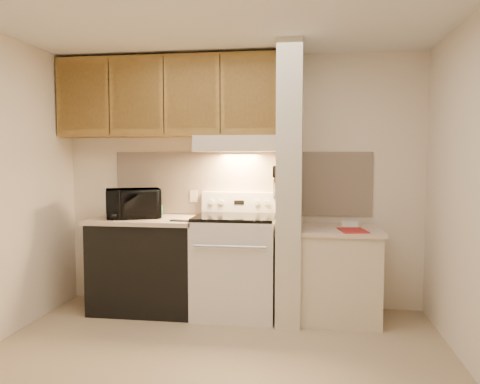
# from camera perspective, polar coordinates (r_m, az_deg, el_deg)

# --- Properties ---
(floor) EXTENTS (3.60, 3.60, 0.00)m
(floor) POSITION_cam_1_polar(r_m,az_deg,el_deg) (3.57, -3.53, -20.53)
(floor) COLOR tan
(floor) RESTS_ON ground
(ceiling) EXTENTS (3.60, 3.60, 0.00)m
(ceiling) POSITION_cam_1_polar(r_m,az_deg,el_deg) (3.40, -3.74, 21.43)
(ceiling) COLOR white
(ceiling) RESTS_ON wall_back
(wall_back) EXTENTS (3.60, 2.50, 0.02)m
(wall_back) POSITION_cam_1_polar(r_m,az_deg,el_deg) (4.73, 0.06, 1.25)
(wall_back) COLOR #F0E1CB
(wall_back) RESTS_ON floor
(backsplash) EXTENTS (2.60, 0.02, 0.63)m
(backsplash) POSITION_cam_1_polar(r_m,az_deg,el_deg) (4.72, 0.04, 1.06)
(backsplash) COLOR #FFE5CE
(backsplash) RESTS_ON wall_back
(range_body) EXTENTS (0.76, 0.65, 0.92)m
(range_body) POSITION_cam_1_polar(r_m,az_deg,el_deg) (4.50, -0.56, -9.07)
(range_body) COLOR silver
(range_body) RESTS_ON floor
(oven_window) EXTENTS (0.50, 0.01, 0.30)m
(oven_window) POSITION_cam_1_polar(r_m,az_deg,el_deg) (4.19, -1.22, -9.52)
(oven_window) COLOR black
(oven_window) RESTS_ON range_body
(oven_handle) EXTENTS (0.65, 0.02, 0.02)m
(oven_handle) POSITION_cam_1_polar(r_m,az_deg,el_deg) (4.10, -1.31, -6.66)
(oven_handle) COLOR silver
(oven_handle) RESTS_ON range_body
(cooktop) EXTENTS (0.74, 0.64, 0.03)m
(cooktop) POSITION_cam_1_polar(r_m,az_deg,el_deg) (4.42, -0.56, -3.06)
(cooktop) COLOR black
(cooktop) RESTS_ON range_body
(range_backguard) EXTENTS (0.76, 0.08, 0.20)m
(range_backguard) POSITION_cam_1_polar(r_m,az_deg,el_deg) (4.68, -0.04, -1.23)
(range_backguard) COLOR silver
(range_backguard) RESTS_ON range_body
(range_display) EXTENTS (0.10, 0.01, 0.04)m
(range_display) POSITION_cam_1_polar(r_m,az_deg,el_deg) (4.64, -0.11, -1.28)
(range_display) COLOR black
(range_display) RESTS_ON range_backguard
(range_knob_left_outer) EXTENTS (0.05, 0.02, 0.05)m
(range_knob_left_outer) POSITION_cam_1_polar(r_m,az_deg,el_deg) (4.69, -3.51, -1.23)
(range_knob_left_outer) COLOR silver
(range_knob_left_outer) RESTS_ON range_backguard
(range_knob_left_inner) EXTENTS (0.05, 0.02, 0.05)m
(range_knob_left_inner) POSITION_cam_1_polar(r_m,az_deg,el_deg) (4.67, -2.31, -1.25)
(range_knob_left_inner) COLOR silver
(range_knob_left_inner) RESTS_ON range_backguard
(range_knob_right_inner) EXTENTS (0.05, 0.02, 0.05)m
(range_knob_right_inner) POSITION_cam_1_polar(r_m,az_deg,el_deg) (4.62, 2.09, -1.31)
(range_knob_right_inner) COLOR silver
(range_knob_right_inner) RESTS_ON range_backguard
(range_knob_right_outer) EXTENTS (0.05, 0.02, 0.05)m
(range_knob_right_outer) POSITION_cam_1_polar(r_m,az_deg,el_deg) (4.61, 3.33, -1.33)
(range_knob_right_outer) COLOR silver
(range_knob_right_outer) RESTS_ON range_backguard
(dishwasher_front) EXTENTS (1.00, 0.63, 0.87)m
(dishwasher_front) POSITION_cam_1_polar(r_m,az_deg,el_deg) (4.73, -11.28, -8.82)
(dishwasher_front) COLOR black
(dishwasher_front) RESTS_ON floor
(left_countertop) EXTENTS (1.04, 0.67, 0.04)m
(left_countertop) POSITION_cam_1_polar(r_m,az_deg,el_deg) (4.65, -11.36, -3.34)
(left_countertop) COLOR beige
(left_countertop) RESTS_ON dishwasher_front
(spoon_rest) EXTENTS (0.20, 0.08, 0.01)m
(spoon_rest) POSITION_cam_1_polar(r_m,az_deg,el_deg) (4.33, -7.24, -3.48)
(spoon_rest) COLOR black
(spoon_rest) RESTS_ON left_countertop
(teal_jar) EXTENTS (0.11, 0.11, 0.11)m
(teal_jar) POSITION_cam_1_polar(r_m,az_deg,el_deg) (4.83, -9.94, -2.16)
(teal_jar) COLOR #2C635B
(teal_jar) RESTS_ON left_countertop
(outlet) EXTENTS (0.08, 0.01, 0.12)m
(outlet) POSITION_cam_1_polar(r_m,az_deg,el_deg) (4.80, -5.66, -0.51)
(outlet) COLOR beige
(outlet) RESTS_ON backsplash
(microwave) EXTENTS (0.61, 0.52, 0.28)m
(microwave) POSITION_cam_1_polar(r_m,az_deg,el_deg) (4.65, -12.90, -1.36)
(microwave) COLOR black
(microwave) RESTS_ON left_countertop
(partition_pillar) EXTENTS (0.22, 0.70, 2.50)m
(partition_pillar) POSITION_cam_1_polar(r_m,az_deg,el_deg) (4.34, 6.10, 0.96)
(partition_pillar) COLOR beige
(partition_pillar) RESTS_ON floor
(pillar_trim) EXTENTS (0.01, 0.70, 0.04)m
(pillar_trim) POSITION_cam_1_polar(r_m,az_deg,el_deg) (4.34, 4.58, 1.63)
(pillar_trim) COLOR olive
(pillar_trim) RESTS_ON partition_pillar
(knife_strip) EXTENTS (0.02, 0.42, 0.04)m
(knife_strip) POSITION_cam_1_polar(r_m,az_deg,el_deg) (4.29, 4.46, 1.87)
(knife_strip) COLOR black
(knife_strip) RESTS_ON partition_pillar
(knife_blade_a) EXTENTS (0.01, 0.03, 0.16)m
(knife_blade_a) POSITION_cam_1_polar(r_m,az_deg,el_deg) (4.13, 4.13, 0.39)
(knife_blade_a) COLOR silver
(knife_blade_a) RESTS_ON knife_strip
(knife_handle_a) EXTENTS (0.02, 0.02, 0.10)m
(knife_handle_a) POSITION_cam_1_polar(r_m,az_deg,el_deg) (4.12, 4.14, 2.47)
(knife_handle_a) COLOR black
(knife_handle_a) RESTS_ON knife_strip
(knife_blade_b) EXTENTS (0.01, 0.04, 0.18)m
(knife_blade_b) POSITION_cam_1_polar(r_m,az_deg,el_deg) (4.21, 4.21, 0.33)
(knife_blade_b) COLOR silver
(knife_blade_b) RESTS_ON knife_strip
(knife_handle_b) EXTENTS (0.02, 0.02, 0.10)m
(knife_handle_b) POSITION_cam_1_polar(r_m,az_deg,el_deg) (4.22, 4.24, 2.51)
(knife_handle_b) COLOR black
(knife_handle_b) RESTS_ON knife_strip
(knife_blade_c) EXTENTS (0.01, 0.04, 0.20)m
(knife_blade_c) POSITION_cam_1_polar(r_m,az_deg,el_deg) (4.30, 4.29, 0.27)
(knife_blade_c) COLOR silver
(knife_blade_c) RESTS_ON knife_strip
(knife_handle_c) EXTENTS (0.02, 0.02, 0.10)m
(knife_handle_c) POSITION_cam_1_polar(r_m,az_deg,el_deg) (4.28, 4.29, 2.54)
(knife_handle_c) COLOR black
(knife_handle_c) RESTS_ON knife_strip
(knife_blade_d) EXTENTS (0.01, 0.04, 0.16)m
(knife_blade_d) POSITION_cam_1_polar(r_m,az_deg,el_deg) (4.38, 4.36, 0.61)
(knife_blade_d) COLOR silver
(knife_blade_d) RESTS_ON knife_strip
(knife_handle_d) EXTENTS (0.02, 0.02, 0.10)m
(knife_handle_d) POSITION_cam_1_polar(r_m,az_deg,el_deg) (4.37, 4.37, 2.57)
(knife_handle_d) COLOR black
(knife_handle_d) RESTS_ON knife_strip
(knife_blade_e) EXTENTS (0.01, 0.04, 0.18)m
(knife_blade_e) POSITION_cam_1_polar(r_m,az_deg,el_deg) (4.46, 4.43, 0.55)
(knife_blade_e) COLOR silver
(knife_blade_e) RESTS_ON knife_strip
(knife_handle_e) EXTENTS (0.02, 0.02, 0.10)m
(knife_handle_e) POSITION_cam_1_polar(r_m,az_deg,el_deg) (4.45, 4.44, 2.60)
(knife_handle_e) COLOR black
(knife_handle_e) RESTS_ON knife_strip
(oven_mitt) EXTENTS (0.03, 0.09, 0.22)m
(oven_mitt) POSITION_cam_1_polar(r_m,az_deg,el_deg) (4.51, 4.50, 0.69)
(oven_mitt) COLOR slate
(oven_mitt) RESTS_ON partition_pillar
(right_cab_base) EXTENTS (0.70, 0.60, 0.81)m
(right_cab_base) POSITION_cam_1_polar(r_m,az_deg,el_deg) (4.47, 12.01, -9.98)
(right_cab_base) COLOR beige
(right_cab_base) RESTS_ON floor
(right_countertop) EXTENTS (0.74, 0.64, 0.04)m
(right_countertop) POSITION_cam_1_polar(r_m,az_deg,el_deg) (4.39, 12.09, -4.59)
(right_countertop) COLOR beige
(right_countertop) RESTS_ON right_cab_base
(red_folder) EXTENTS (0.27, 0.33, 0.01)m
(red_folder) POSITION_cam_1_polar(r_m,az_deg,el_deg) (4.24, 13.59, -4.57)
(red_folder) COLOR #A71F21
(red_folder) RESTS_ON right_countertop
(white_box) EXTENTS (0.18, 0.15, 0.04)m
(white_box) POSITION_cam_1_polar(r_m,az_deg,el_deg) (4.55, 13.43, -3.78)
(white_box) COLOR white
(white_box) RESTS_ON right_countertop
(range_hood) EXTENTS (0.78, 0.44, 0.15)m
(range_hood) POSITION_cam_1_polar(r_m,az_deg,el_deg) (4.51, -0.33, 5.87)
(range_hood) COLOR beige
(range_hood) RESTS_ON upper_cabinets
(hood_lip) EXTENTS (0.78, 0.04, 0.06)m
(hood_lip) POSITION_cam_1_polar(r_m,az_deg,el_deg) (4.30, -0.74, 5.35)
(hood_lip) COLOR beige
(hood_lip) RESTS_ON range_hood
(upper_cabinets) EXTENTS (2.18, 0.33, 0.77)m
(upper_cabinets) POSITION_cam_1_polar(r_m,az_deg,el_deg) (4.74, -8.70, 11.33)
(upper_cabinets) COLOR olive
(upper_cabinets) RESTS_ON wall_back
(cab_door_a) EXTENTS (0.46, 0.01, 0.63)m
(cab_door_a) POSITION_cam_1_polar(r_m,az_deg,el_deg) (4.89, -18.65, 10.94)
(cab_door_a) COLOR olive
(cab_door_a) RESTS_ON upper_cabinets
(cab_gap_a) EXTENTS (0.01, 0.01, 0.73)m
(cab_gap_a) POSITION_cam_1_polar(r_m,az_deg,el_deg) (4.77, -15.67, 11.17)
(cab_gap_a) COLOR black
(cab_gap_a) RESTS_ON upper_cabinets
(cab_door_b) EXTENTS (0.46, 0.01, 0.63)m
(cab_door_b) POSITION_cam_1_polar(r_m,az_deg,el_deg) (4.67, -12.55, 11.38)
(cab_door_b) COLOR olive
(cab_door_b) RESTS_ON upper_cabinets
(cab_gap_b) EXTENTS (0.01, 0.01, 0.73)m
(cab_gap_b) POSITION_cam_1_polar(r_m,az_deg,el_deg) (4.58, -9.30, 11.56)
(cab_gap_b) COLOR black
(cab_gap_b) RESTS_ON upper_cabinets
(cab_door_c) EXTENTS (0.46, 0.01, 0.63)m
(cab_door_c) POSITION_cam_1_polar(r_m,az_deg,el_deg) (4.51, -5.92, 11.71)
(cab_door_c) COLOR olive
(cab_door_c) RESTS_ON upper_cabinets
(cab_gap_c) EXTENTS (0.01, 0.01, 0.73)m
(cab_gap_c) POSITION_cam_1_polar(r_m,az_deg,el_deg) (4.45, -2.44, 11.83)
(cab_gap_c) COLOR black
(cab_gap_c) RESTS_ON upper_cabinets
(cab_door_d) EXTENTS (0.46, 0.01, 0.63)m
(cab_door_d) POSITION_cam_1_polar(r_m,az_deg,el_deg) (4.41, 1.12, 11.90)
(cab_door_d) COLOR olive
(cab_door_d) RESTS_ON upper_cabinets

